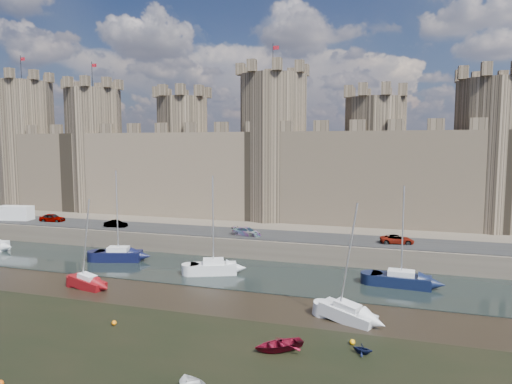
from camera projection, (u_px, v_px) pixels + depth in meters
ground at (52, 364)px, 30.31m from camera, size 160.00×160.00×0.00m
water_channel at (201, 269)px, 53.08m from camera, size 160.00×12.00×0.08m
quay at (279, 214)px, 87.12m from camera, size 160.00×60.00×2.50m
road at (231, 233)px, 62.31m from camera, size 160.00×7.00×0.10m
castle at (257, 162)px, 74.85m from camera, size 108.50×11.00×29.00m
car_0 at (52, 218)px, 71.03m from camera, size 4.05×1.98×1.33m
car_1 at (116, 224)px, 66.28m from camera, size 3.43×1.54×1.09m
car_2 at (247, 232)px, 60.16m from camera, size 4.16×2.15×1.15m
car_3 at (397, 240)px, 55.27m from camera, size 4.27×2.55×1.11m
van at (15, 213)px, 72.60m from camera, size 5.57×2.95×2.31m
sailboat_1 at (118, 255)px, 56.81m from camera, size 6.01×3.64×11.28m
sailboat_2 at (213, 267)px, 50.99m from camera, size 5.48×3.83×11.04m
sailboat_3 at (401, 279)px, 46.63m from camera, size 6.02×2.67×10.32m
sailboat_4 at (87, 282)px, 46.13m from camera, size 4.13×2.19×9.17m
sailboat_5 at (347, 313)px, 37.53m from camera, size 4.92×3.33×9.90m
dinghy_4 at (278, 345)px, 32.22m from camera, size 4.32×4.01×0.73m
dinghy_7 at (363, 349)px, 31.63m from camera, size 1.57×1.42×0.73m
buoy_1 at (114, 323)px, 36.72m from camera, size 0.41×0.41×0.41m
buoy_3 at (352, 342)px, 33.13m from camera, size 0.41×0.41×0.41m
buoy_4 at (0, 384)px, 27.31m from camera, size 0.45×0.45×0.45m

